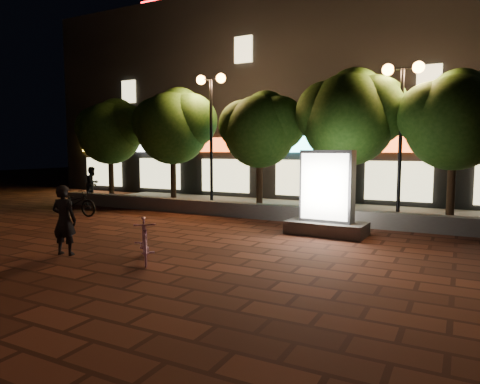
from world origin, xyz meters
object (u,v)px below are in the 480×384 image
Objects in this scene: tree_far_right at (457,116)px; rider at (64,220)px; tree_mid at (262,127)px; scooter_parked at (75,203)px; tree_right at (351,114)px; street_lamp_right at (402,101)px; scooter_pink at (144,240)px; tree_left at (174,124)px; street_lamp_left at (211,107)px; tree_far_left at (112,129)px; pedestrian at (93,184)px; ad_kiosk at (327,201)px.

tree_far_right is 11.44m from rider.
tree_far_right reaches higher than tree_mid.
rider is 6.05m from scooter_parked.
rider is at bearing -137.54° from scooter_parked.
tree_mid is 6.50m from tree_far_right.
tree_right reaches higher than rider.
rider is at bearing -127.71° from street_lamp_right.
tree_right is 10.14m from scooter_parked.
tree_left is at bearing 79.96° from scooter_pink.
tree_right is 0.98× the size of street_lamp_left.
tree_far_left is 3.51m from tree_left.
street_lamp_left is 3.28× the size of rider.
street_lamp_left is at bearing -95.00° from pedestrian.
tree_left is 10.50m from tree_far_right.
pedestrian is (-6.92, 7.40, 0.05)m from rider.
scooter_parked is at bearing -151.13° from pedestrian.
scooter_parked is at bearing -155.79° from tree_right.
tree_right is 2.78× the size of scooter_parked.
pedestrian is (-13.00, -0.46, -3.05)m from street_lamp_right.
scooter_pink is 0.84× the size of scooter_parked.
tree_mid is 0.87× the size of street_lamp_left.
street_lamp_right is at bearing -9.10° from tree_right.
street_lamp_left is (-5.36, -0.26, 0.46)m from tree_right.
street_lamp_left reaches higher than tree_right.
scooter_parked is (-8.93, -0.84, -0.47)m from ad_kiosk.
tree_right is 4.07m from ad_kiosk.
scooter_pink is 11.39m from pedestrian.
rider is 0.87× the size of scooter_parked.
ad_kiosk is at bearing -88.56° from scooter_parked.
tree_far_right is at bearing 0.00° from tree_mid.
tree_right reaches higher than scooter_parked.
pedestrian is (-0.55, -0.72, -2.45)m from tree_far_left.
ad_kiosk is 8.98m from scooter_parked.
street_lamp_right reaches higher than scooter_pink.
pedestrian reaches higher than rider.
scooter_parked is (-8.81, -3.96, -3.09)m from tree_right.
street_lamp_left is 8.83m from scooter_pink.
ad_kiosk is (-3.07, -3.12, -2.42)m from tree_far_right.
pedestrian is at bearing -177.17° from tree_far_right.
pedestrian is (-2.55, 3.24, 0.36)m from scooter_parked.
tree_left is 0.94× the size of street_lamp_left.
tree_left is at bearing 178.32° from street_lamp_right.
street_lamp_right is at bearing -170.39° from tree_far_right.
street_lamp_right is at bearing 19.51° from scooter_pink.
rider is at bearing -83.30° from street_lamp_left.
tree_far_right is 2.03× the size of ad_kiosk.
street_lamp_right is 3.25× the size of scooter_pink.
ad_kiosk is (0.13, -3.12, -2.62)m from tree_right.
tree_mid is 2.94× the size of scooter_pink.
street_lamp_right is 10.41m from rider.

